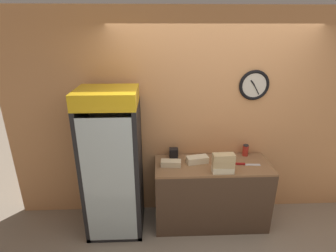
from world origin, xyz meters
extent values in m
cube|color=tan|center=(0.00, 1.16, 1.35)|extent=(5.20, 0.06, 2.70)
torus|color=black|center=(0.51, 1.12, 1.79)|extent=(0.38, 0.04, 0.38)
cylinder|color=silver|center=(0.51, 1.12, 1.79)|extent=(0.31, 0.01, 0.31)
cube|color=black|center=(0.49, 1.11, 1.82)|extent=(0.06, 0.01, 0.07)
cube|color=black|center=(0.54, 1.11, 1.74)|extent=(0.08, 0.01, 0.12)
cube|color=#4C3828|center=(0.00, 0.83, 0.42)|extent=(1.44, 0.56, 0.84)
cube|color=#8E6642|center=(0.00, 0.83, 0.85)|extent=(1.44, 0.56, 0.02)
cube|color=black|center=(-1.23, 1.09, 0.83)|extent=(0.67, 0.04, 1.66)
cube|color=black|center=(-1.54, 0.80, 0.83)|extent=(0.05, 0.62, 1.66)
cube|color=black|center=(-0.92, 0.80, 0.83)|extent=(0.05, 0.62, 1.66)
cube|color=black|center=(-1.23, 0.80, 0.03)|extent=(0.67, 0.62, 0.05)
cube|color=white|center=(-1.23, 1.06, 0.83)|extent=(0.57, 0.02, 1.56)
cube|color=silver|center=(-1.23, 0.48, 0.83)|extent=(0.57, 0.01, 1.56)
cube|color=gold|center=(-1.23, 0.77, 1.75)|extent=(0.67, 0.56, 0.18)
cube|color=silver|center=(-1.23, 0.78, 0.47)|extent=(0.55, 0.50, 0.01)
cube|color=silver|center=(-1.23, 0.78, 0.84)|extent=(0.55, 0.50, 0.01)
cube|color=silver|center=(-1.23, 0.78, 1.21)|extent=(0.55, 0.50, 0.01)
cylinder|color=orange|center=(-1.10, 0.57, 0.91)|extent=(0.07, 0.07, 0.12)
cylinder|color=orange|center=(-1.10, 0.57, 0.99)|extent=(0.03, 0.03, 0.05)
cylinder|color=#2D6B38|center=(-1.16, 0.58, 0.55)|extent=(0.08, 0.08, 0.14)
cylinder|color=#2D6B38|center=(-1.16, 0.58, 0.65)|extent=(0.03, 0.03, 0.06)
cylinder|color=gold|center=(-1.04, 0.57, 0.54)|extent=(0.07, 0.07, 0.13)
cylinder|color=gold|center=(-1.04, 0.57, 0.64)|extent=(0.03, 0.03, 0.06)
cylinder|color=#B2BCCC|center=(-1.01, 0.57, 1.30)|extent=(0.07, 0.07, 0.16)
cylinder|color=#B2BCCC|center=(-1.01, 0.57, 1.42)|extent=(0.03, 0.03, 0.07)
cylinder|color=navy|center=(-1.42, 0.57, 1.30)|extent=(0.06, 0.06, 0.17)
cylinder|color=navy|center=(-1.42, 0.57, 1.42)|extent=(0.02, 0.02, 0.07)
cylinder|color=gold|center=(-1.33, 0.57, 0.93)|extent=(0.06, 0.06, 0.16)
cylinder|color=gold|center=(-1.33, 0.57, 1.04)|extent=(0.02, 0.02, 0.07)
cylinder|color=#B2231E|center=(-1.42, 0.58, 0.93)|extent=(0.08, 0.08, 0.16)
cylinder|color=#B2231E|center=(-1.42, 0.58, 1.05)|extent=(0.03, 0.03, 0.07)
cylinder|color=gold|center=(-1.20, 0.57, 1.29)|extent=(0.06, 0.06, 0.14)
cylinder|color=gold|center=(-1.20, 0.57, 1.39)|extent=(0.02, 0.02, 0.06)
cylinder|color=navy|center=(-1.42, 0.57, 0.57)|extent=(0.06, 0.06, 0.18)
cylinder|color=navy|center=(-1.42, 0.57, 0.69)|extent=(0.02, 0.02, 0.08)
cylinder|color=#B2231E|center=(-1.23, 0.57, 0.93)|extent=(0.07, 0.07, 0.16)
cylinder|color=#B2231E|center=(-1.23, 0.57, 1.04)|extent=(0.03, 0.03, 0.07)
cube|color=beige|center=(0.07, 0.63, 0.91)|extent=(0.25, 0.11, 0.08)
cube|color=tan|center=(0.07, 0.63, 0.99)|extent=(0.25, 0.12, 0.08)
cube|color=tan|center=(0.07, 0.63, 1.07)|extent=(0.25, 0.12, 0.08)
cube|color=beige|center=(-0.53, 0.81, 0.90)|extent=(0.25, 0.13, 0.07)
cube|color=beige|center=(-0.19, 0.88, 0.91)|extent=(0.29, 0.17, 0.08)
cube|color=silver|center=(0.49, 0.79, 0.87)|extent=(0.19, 0.06, 0.00)
cube|color=maroon|center=(0.33, 0.80, 0.88)|extent=(0.12, 0.04, 0.02)
cylinder|color=#B72D23|center=(0.47, 1.05, 0.94)|extent=(0.07, 0.07, 0.14)
cylinder|color=#262628|center=(0.47, 1.05, 1.01)|extent=(0.07, 0.07, 0.01)
cube|color=black|center=(-0.48, 1.04, 0.93)|extent=(0.11, 0.09, 0.12)
camera|label=1|loc=(-0.67, -2.02, 2.47)|focal=28.00mm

